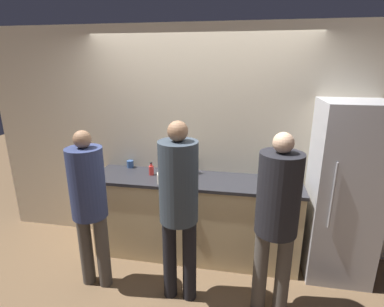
# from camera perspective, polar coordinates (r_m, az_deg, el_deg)

# --- Properties ---
(ground_plane) EXTENTS (14.00, 14.00, 0.00)m
(ground_plane) POSITION_cam_1_polar(r_m,az_deg,el_deg) (3.54, -0.43, -21.37)
(ground_plane) COLOR brown
(wall_back) EXTENTS (5.20, 0.06, 2.60)m
(wall_back) POSITION_cam_1_polar(r_m,az_deg,el_deg) (3.51, 1.48, 2.21)
(wall_back) COLOR beige
(wall_back) RESTS_ON ground_plane
(counter) EXTENTS (2.32, 0.61, 0.96)m
(counter) POSITION_cam_1_polar(r_m,az_deg,el_deg) (3.55, 0.62, -11.91)
(counter) COLOR beige
(counter) RESTS_ON ground_plane
(refrigerator) EXTENTS (0.63, 0.63, 1.86)m
(refrigerator) POSITION_cam_1_polar(r_m,az_deg,el_deg) (3.43, 26.84, -6.66)
(refrigerator) COLOR #B7B7BC
(refrigerator) RESTS_ON ground_plane
(person_left) EXTENTS (0.33, 0.33, 1.62)m
(person_left) POSITION_cam_1_polar(r_m,az_deg,el_deg) (3.03, -19.06, -8.17)
(person_left) COLOR #4C4742
(person_left) RESTS_ON ground_plane
(person_center) EXTENTS (0.35, 0.35, 1.74)m
(person_center) POSITION_cam_1_polar(r_m,az_deg,el_deg) (2.67, -2.55, -8.70)
(person_center) COLOR black
(person_center) RESTS_ON ground_plane
(person_right) EXTENTS (0.36, 0.36, 1.68)m
(person_right) POSITION_cam_1_polar(r_m,az_deg,el_deg) (2.65, 15.91, -10.40)
(person_right) COLOR #4C4742
(person_right) RESTS_ON ground_plane
(fruit_bowl) EXTENTS (0.37, 0.37, 0.14)m
(fruit_bowl) POSITION_cam_1_polar(r_m,az_deg,el_deg) (3.23, -3.42, -4.57)
(fruit_bowl) COLOR beige
(fruit_bowl) RESTS_ON counter
(utensil_crock) EXTENTS (0.09, 0.09, 0.27)m
(utensil_crock) POSITION_cam_1_polar(r_m,az_deg,el_deg) (3.46, 0.09, -2.69)
(utensil_crock) COLOR #3D424C
(utensil_crock) RESTS_ON counter
(bottle_green) EXTENTS (0.05, 0.05, 0.19)m
(bottle_green) POSITION_cam_1_polar(r_m,az_deg,el_deg) (3.39, 15.06, -3.69)
(bottle_green) COLOR #236033
(bottle_green) RESTS_ON counter
(bottle_red) EXTENTS (0.06, 0.06, 0.15)m
(bottle_red) POSITION_cam_1_polar(r_m,az_deg,el_deg) (3.45, -7.75, -3.11)
(bottle_red) COLOR red
(bottle_red) RESTS_ON counter
(cup_blue) EXTENTS (0.08, 0.08, 0.09)m
(cup_blue) POSITION_cam_1_polar(r_m,az_deg,el_deg) (3.74, -11.69, -1.97)
(cup_blue) COLOR #335184
(cup_blue) RESTS_ON counter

